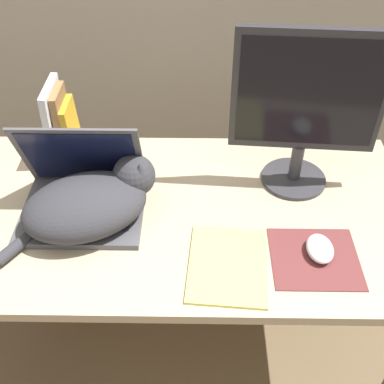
{
  "coord_description": "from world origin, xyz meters",
  "views": [
    {
      "loc": [
        0.06,
        -0.63,
        1.69
      ],
      "look_at": [
        0.04,
        0.32,
        0.85
      ],
      "focal_mm": 45.0,
      "sensor_mm": 36.0,
      "label": 1
    }
  ],
  "objects": [
    {
      "name": "mousepad",
      "position": [
        0.36,
        0.18,
        0.76
      ],
      "size": [
        0.22,
        0.21,
        0.0
      ],
      "color": "brown",
      "rests_on": "desk"
    },
    {
      "name": "notepad",
      "position": [
        0.13,
        0.15,
        0.76
      ],
      "size": [
        0.21,
        0.27,
        0.01
      ],
      "color": "#E5DB6B",
      "rests_on": "desk"
    },
    {
      "name": "laptop",
      "position": [
        -0.26,
        0.36,
        0.8
      ],
      "size": [
        0.34,
        0.27,
        0.27
      ],
      "color": "#4C4C51",
      "rests_on": "desk"
    },
    {
      "name": "external_monitor",
      "position": [
        0.35,
        0.49,
        1.01
      ],
      "size": [
        0.41,
        0.19,
        0.48
      ],
      "color": "#333338",
      "rests_on": "desk"
    },
    {
      "name": "cat",
      "position": [
        -0.23,
        0.31,
        0.82
      ],
      "size": [
        0.41,
        0.35,
        0.16
      ],
      "color": "#333338",
      "rests_on": "desk"
    },
    {
      "name": "book_row",
      "position": [
        -0.37,
        0.61,
        0.87
      ],
      "size": [
        0.08,
        0.16,
        0.25
      ],
      "color": "white",
      "rests_on": "desk"
    },
    {
      "name": "computer_mouse",
      "position": [
        0.37,
        0.19,
        0.77
      ],
      "size": [
        0.07,
        0.1,
        0.03
      ],
      "color": "silver",
      "rests_on": "mousepad"
    },
    {
      "name": "desk",
      "position": [
        0.0,
        0.35,
        0.67
      ],
      "size": [
        1.34,
        0.71,
        0.75
      ],
      "color": "tan",
      "rests_on": "ground_plane"
    }
  ]
}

